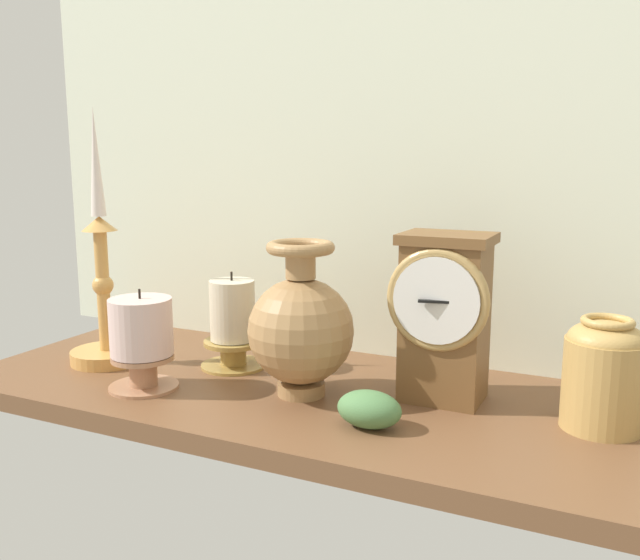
% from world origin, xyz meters
% --- Properties ---
extents(ground_plane, '(1.00, 0.36, 0.02)m').
position_xyz_m(ground_plane, '(0.00, 0.00, -0.01)').
color(ground_plane, brown).
extents(back_wall, '(1.20, 0.02, 0.65)m').
position_xyz_m(back_wall, '(0.00, 0.18, 0.33)').
color(back_wall, silver).
rests_on(back_wall, ground_plane).
extents(mantel_clock, '(0.12, 0.09, 0.20)m').
position_xyz_m(mantel_clock, '(0.11, 0.03, 0.10)').
color(mantel_clock, brown).
rests_on(mantel_clock, ground_plane).
extents(candlestick_tall_left, '(0.10, 0.10, 0.35)m').
position_xyz_m(candlestick_tall_left, '(-0.35, -0.02, 0.10)').
color(candlestick_tall_left, '#D0974B').
rests_on(candlestick_tall_left, ground_plane).
extents(brass_vase_bulbous, '(0.13, 0.13, 0.19)m').
position_xyz_m(brass_vase_bulbous, '(-0.05, -0.02, 0.08)').
color(brass_vase_bulbous, '#A47B4B').
rests_on(brass_vase_bulbous, ground_plane).
extents(brass_vase_jar, '(0.08, 0.08, 0.12)m').
position_xyz_m(brass_vase_jar, '(0.29, 0.02, 0.06)').
color(brass_vase_jar, tan).
rests_on(brass_vase_jar, ground_plane).
extents(pillar_candle_front, '(0.09, 0.09, 0.13)m').
position_xyz_m(pillar_candle_front, '(-0.24, -0.09, 0.06)').
color(pillar_candle_front, '#AF7A58').
rests_on(pillar_candle_front, ground_plane).
extents(pillar_candle_near_clock, '(0.09, 0.09, 0.13)m').
position_xyz_m(pillar_candle_near_clock, '(-0.18, 0.04, 0.06)').
color(pillar_candle_near_clock, '#AA8841').
rests_on(pillar_candle_near_clock, ground_plane).
extents(ivy_sprig, '(0.07, 0.05, 0.04)m').
position_xyz_m(ivy_sprig, '(0.07, -0.08, 0.02)').
color(ivy_sprig, '#4E7D47').
rests_on(ivy_sprig, ground_plane).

